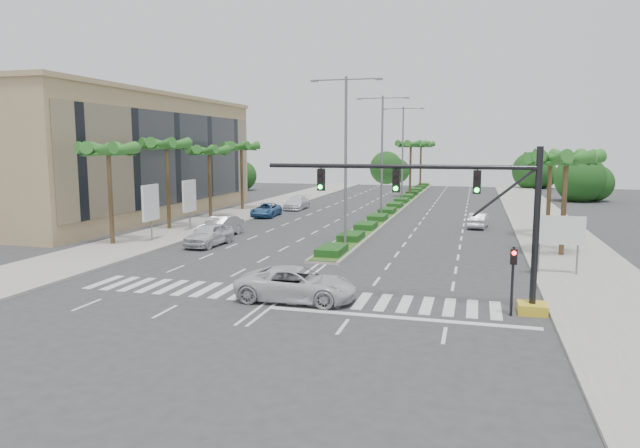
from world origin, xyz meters
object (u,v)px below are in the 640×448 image
(car_right, at_px, (478,220))
(car_crossing, at_px, (297,284))
(car_parked_d, at_px, (297,203))
(car_parked_b, at_px, (220,226))
(car_parked_a, at_px, (209,235))
(car_parked_c, at_px, (266,210))

(car_right, bearing_deg, car_crossing, 80.45)
(car_parked_d, bearing_deg, car_parked_b, -90.52)
(car_parked_b, bearing_deg, car_parked_a, -70.10)
(car_parked_a, bearing_deg, car_parked_b, 107.95)
(car_parked_b, relative_size, car_parked_d, 0.95)
(car_parked_b, xyz_separation_m, car_parked_d, (-0.11, 20.62, -0.06))
(car_crossing, bearing_deg, car_right, -18.25)
(car_parked_a, bearing_deg, car_crossing, -45.94)
(car_parked_a, relative_size, car_parked_c, 0.98)
(car_crossing, bearing_deg, car_parked_b, 33.89)
(car_crossing, xyz_separation_m, car_right, (8.27, 27.17, -0.11))
(car_parked_c, xyz_separation_m, car_crossing, (12.81, -29.82, 0.10))
(car_parked_a, distance_m, car_parked_c, 17.46)
(car_parked_a, xyz_separation_m, car_parked_d, (-1.18, 24.78, -0.07))
(car_parked_c, bearing_deg, car_right, -11.33)
(car_parked_d, xyz_separation_m, car_crossing, (11.85, -37.26, 0.03))
(car_parked_c, bearing_deg, car_crossing, -70.93)
(car_parked_d, distance_m, car_crossing, 39.10)
(car_parked_d, relative_size, car_crossing, 0.92)
(car_parked_b, bearing_deg, car_parked_c, 100.12)
(car_parked_b, xyz_separation_m, car_crossing, (11.74, -16.64, -0.03))
(car_parked_b, distance_m, car_right, 22.61)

